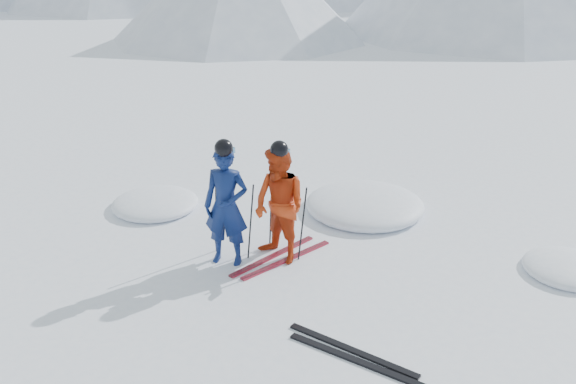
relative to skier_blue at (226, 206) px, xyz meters
The scene contains 12 objects.
ground 2.58m from the skier_blue, ahead, with size 160.00×160.00×0.00m, color white.
skier_blue is the anchor object (origin of this frame).
skier_red 0.77m from the skier_blue, 34.53° to the left, with size 0.85×0.66×1.75m, color #BE330F.
pole_blue_left 0.45m from the skier_blue, 153.43° to the left, with size 0.02×0.02×1.20m, color black.
pole_blue_right 0.46m from the skier_blue, 45.00° to the left, with size 0.02×0.02×1.20m, color black.
pole_red_left 0.83m from the skier_blue, 64.00° to the left, with size 0.02×0.02×1.17m, color black.
pole_red_right 1.15m from the skier_blue, 32.12° to the left, with size 0.02×0.02×1.17m, color black.
ski_worn_left 1.11m from the skier_blue, 40.31° to the left, with size 0.09×1.70×0.03m, color black.
ski_worn_right 1.24m from the skier_blue, 30.06° to the left, with size 0.09×1.70×0.03m, color black.
ski_loose_a 2.84m from the skier_blue, 23.41° to the right, with size 0.09×1.70×0.03m, color black.
ski_loose_b 2.98m from the skier_blue, 25.38° to the right, with size 0.09×1.70×0.03m, color black.
snow_lumps 2.49m from the skier_blue, 71.93° to the left, with size 8.11×3.52×0.46m.
Camera 1 is at (2.25, -6.52, 4.48)m, focal length 38.00 mm.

